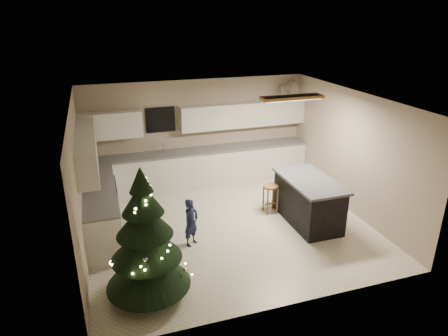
{
  "coord_description": "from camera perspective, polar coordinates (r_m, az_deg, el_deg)",
  "views": [
    {
      "loc": [
        -2.32,
        -6.77,
        4.1
      ],
      "look_at": [
        0.0,
        0.35,
        1.15
      ],
      "focal_mm": 32.0,
      "sensor_mm": 36.0,
      "label": 1
    }
  ],
  "objects": [
    {
      "name": "cabinetry",
      "position": [
        9.16,
        -7.96,
        -0.1
      ],
      "size": [
        5.5,
        3.2,
        2.0
      ],
      "color": "silver",
      "rests_on": "ground_plane"
    },
    {
      "name": "toddler",
      "position": [
        7.46,
        -4.72,
        -7.76
      ],
      "size": [
        0.4,
        0.38,
        0.92
      ],
      "primitive_type": "imported",
      "rotation": [
        0.0,
        0.0,
        0.65
      ],
      "color": "#0F163B",
      "rests_on": "ground_plane"
    },
    {
      "name": "ground_plane",
      "position": [
        8.24,
        0.76,
        -8.31
      ],
      "size": [
        5.5,
        5.5,
        0.0
      ],
      "primitive_type": "plane",
      "color": "beige"
    },
    {
      "name": "rocking_horse",
      "position": [
        10.36,
        8.9,
        11.02
      ],
      "size": [
        0.62,
        0.47,
        0.5
      ],
      "rotation": [
        0.0,
        0.0,
        2.0
      ],
      "color": "brown",
      "rests_on": "cabinetry"
    },
    {
      "name": "christmas_tree",
      "position": [
        6.11,
        -11.08,
        -10.82
      ],
      "size": [
        1.33,
        1.29,
        2.13
      ],
      "rotation": [
        0.0,
        0.0,
        -0.34
      ],
      "color": "#3F2816",
      "rests_on": "ground_plane"
    },
    {
      "name": "room_shell",
      "position": [
        7.54,
        0.99,
        3.34
      ],
      "size": [
        5.52,
        5.02,
        2.61
      ],
      "color": "#A1917E",
      "rests_on": "ground_plane"
    },
    {
      "name": "island",
      "position": [
        8.39,
        11.92,
        -4.55
      ],
      "size": [
        0.9,
        1.7,
        0.95
      ],
      "color": "black",
      "rests_on": "ground_plane"
    },
    {
      "name": "bar_stool",
      "position": [
        8.65,
        6.68,
        -3.46
      ],
      "size": [
        0.33,
        0.33,
        0.62
      ],
      "rotation": [
        0.0,
        0.0,
        0.33
      ],
      "color": "brown",
      "rests_on": "ground_plane"
    }
  ]
}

